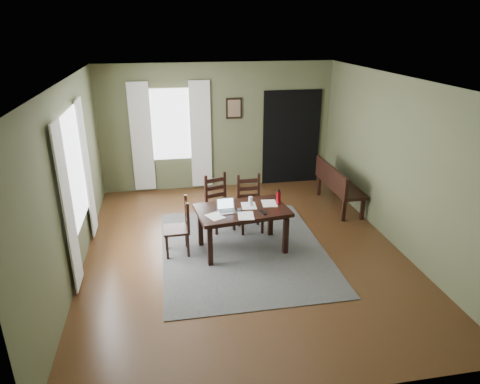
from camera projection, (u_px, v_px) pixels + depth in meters
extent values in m
cube|color=#492C16|center=(243.00, 250.00, 6.96)|extent=(5.00, 6.00, 0.01)
cube|color=#575C3C|center=(218.00, 127.00, 9.21)|extent=(5.00, 0.02, 2.70)
cube|color=#575C3C|center=(307.00, 282.00, 3.72)|extent=(5.00, 0.02, 2.70)
cube|color=#575C3C|center=(70.00, 182.00, 6.05)|extent=(0.02, 6.00, 2.70)
cube|color=#575C3C|center=(396.00, 163.00, 6.87)|extent=(0.02, 6.00, 2.70)
cube|color=white|center=(244.00, 80.00, 5.96)|extent=(5.00, 6.00, 0.02)
cube|color=#474747|center=(243.00, 250.00, 6.96)|extent=(2.60, 3.20, 0.01)
cube|color=black|center=(242.00, 210.00, 6.73)|extent=(1.52, 1.02, 0.06)
cube|color=black|center=(242.00, 213.00, 6.75)|extent=(1.35, 0.85, 0.05)
cube|color=black|center=(210.00, 247.00, 6.41)|extent=(0.08, 0.08, 0.61)
cube|color=black|center=(200.00, 228.00, 7.00)|extent=(0.08, 0.08, 0.61)
cube|color=black|center=(286.00, 236.00, 6.75)|extent=(0.08, 0.08, 0.61)
cube|color=black|center=(270.00, 219.00, 7.34)|extent=(0.08, 0.08, 0.61)
cube|color=black|center=(176.00, 230.00, 6.71)|extent=(0.41, 0.41, 0.04)
cube|color=black|center=(166.00, 238.00, 6.91)|extent=(0.04, 0.04, 0.39)
cube|color=black|center=(186.00, 236.00, 6.97)|extent=(0.04, 0.04, 0.39)
cube|color=black|center=(167.00, 248.00, 6.61)|extent=(0.04, 0.04, 0.39)
cube|color=black|center=(188.00, 246.00, 6.67)|extent=(0.04, 0.04, 0.39)
cube|color=black|center=(186.00, 209.00, 6.81)|extent=(0.04, 0.04, 0.50)
cube|color=black|center=(188.00, 218.00, 6.49)|extent=(0.04, 0.04, 0.50)
cube|color=black|center=(187.00, 221.00, 6.70)|extent=(0.03, 0.30, 0.07)
cube|color=black|center=(187.00, 214.00, 6.65)|extent=(0.03, 0.30, 0.07)
cube|color=black|center=(187.00, 206.00, 6.60)|extent=(0.03, 0.30, 0.07)
cube|color=black|center=(221.00, 206.00, 7.51)|extent=(0.54, 0.54, 0.04)
cube|color=black|center=(216.00, 223.00, 7.38)|extent=(0.05, 0.05, 0.42)
cube|color=black|center=(208.00, 216.00, 7.66)|extent=(0.05, 0.05, 0.42)
cube|color=black|center=(234.00, 219.00, 7.54)|extent=(0.05, 0.05, 0.42)
cube|color=black|center=(225.00, 212.00, 7.82)|extent=(0.05, 0.05, 0.42)
cube|color=black|center=(206.00, 190.00, 7.49)|extent=(0.06, 0.06, 0.53)
cube|color=black|center=(225.00, 186.00, 7.65)|extent=(0.06, 0.06, 0.53)
cube|color=black|center=(216.00, 195.00, 7.62)|extent=(0.31, 0.13, 0.07)
cube|color=black|center=(215.00, 188.00, 7.57)|extent=(0.31, 0.13, 0.07)
cube|color=black|center=(215.00, 180.00, 7.52)|extent=(0.31, 0.13, 0.07)
cube|color=black|center=(251.00, 207.00, 7.46)|extent=(0.43, 0.43, 0.04)
cube|color=black|center=(243.00, 224.00, 7.36)|extent=(0.04, 0.04, 0.42)
cube|color=black|center=(239.00, 216.00, 7.68)|extent=(0.04, 0.04, 0.42)
cube|color=black|center=(262.00, 222.00, 7.42)|extent=(0.04, 0.04, 0.42)
cube|color=black|center=(258.00, 214.00, 7.74)|extent=(0.04, 0.04, 0.42)
cube|color=black|center=(238.00, 189.00, 7.51)|extent=(0.05, 0.05, 0.53)
cube|color=black|center=(259.00, 188.00, 7.57)|extent=(0.05, 0.05, 0.53)
cube|color=black|center=(248.00, 196.00, 7.59)|extent=(0.32, 0.03, 0.07)
cube|color=black|center=(248.00, 188.00, 7.54)|extent=(0.32, 0.03, 0.07)
cube|color=black|center=(249.00, 181.00, 7.49)|extent=(0.32, 0.03, 0.07)
cube|color=black|center=(340.00, 185.00, 8.45)|extent=(0.49, 1.53, 0.07)
cube|color=black|center=(362.00, 209.00, 7.97)|extent=(0.07, 0.07, 0.43)
cube|color=black|center=(344.00, 210.00, 7.91)|extent=(0.07, 0.07, 0.43)
cube|color=black|center=(336.00, 184.00, 9.17)|extent=(0.07, 0.07, 0.43)
cube|color=black|center=(319.00, 186.00, 9.11)|extent=(0.07, 0.07, 0.43)
cube|color=black|center=(331.00, 175.00, 8.33)|extent=(0.05, 1.53, 0.37)
cube|color=#B7B7BC|center=(227.00, 212.00, 6.60)|extent=(0.30, 0.21, 0.01)
cube|color=#B7B7BC|center=(225.00, 203.00, 6.66)|extent=(0.29, 0.07, 0.18)
cube|color=silver|center=(225.00, 204.00, 6.65)|extent=(0.25, 0.05, 0.15)
cube|color=#3F3F42|center=(227.00, 211.00, 6.59)|extent=(0.25, 0.13, 0.00)
cube|color=#3F3F42|center=(239.00, 210.00, 6.64)|extent=(0.06, 0.09, 0.03)
cube|color=black|center=(263.00, 212.00, 6.57)|extent=(0.09, 0.18, 0.02)
cylinder|color=silver|center=(251.00, 201.00, 6.82)|extent=(0.09, 0.09, 0.15)
cylinder|color=#B60E18|center=(278.00, 198.00, 6.88)|extent=(0.08, 0.08, 0.21)
cylinder|color=black|center=(279.00, 191.00, 6.83)|extent=(0.05, 0.05, 0.03)
cube|color=white|center=(215.00, 216.00, 6.46)|extent=(0.31, 0.34, 0.00)
cube|color=white|center=(249.00, 206.00, 6.83)|extent=(0.25, 0.32, 0.00)
cube|color=white|center=(269.00, 203.00, 6.92)|extent=(0.26, 0.32, 0.00)
cube|color=white|center=(246.00, 216.00, 6.48)|extent=(0.27, 0.34, 0.00)
cube|color=white|center=(74.00, 170.00, 6.20)|extent=(0.01, 1.30, 1.70)
cube|color=white|center=(171.00, 125.00, 8.98)|extent=(1.00, 0.01, 1.50)
cube|color=silver|center=(68.00, 209.00, 5.55)|extent=(0.03, 0.48, 2.30)
cube|color=silver|center=(87.00, 169.00, 7.05)|extent=(0.03, 0.48, 2.30)
cube|color=silver|center=(142.00, 138.00, 8.94)|extent=(0.44, 0.03, 2.30)
cube|color=silver|center=(201.00, 135.00, 9.14)|extent=(0.44, 0.03, 2.30)
cube|color=black|center=(234.00, 108.00, 9.09)|extent=(0.34, 0.03, 0.44)
cube|color=brown|center=(234.00, 108.00, 9.07)|extent=(0.27, 0.01, 0.36)
cube|color=black|center=(291.00, 138.00, 9.56)|extent=(1.30, 0.03, 2.10)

